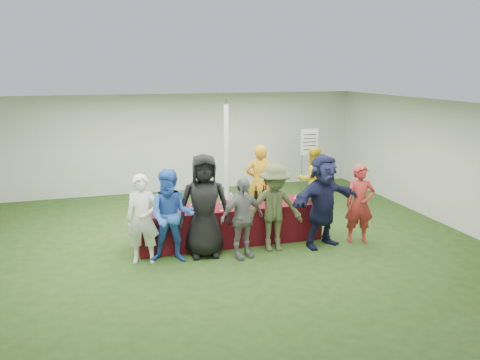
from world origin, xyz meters
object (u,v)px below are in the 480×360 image
object	(u,v)px
customer_5	(323,201)
wine_list_sign	(309,147)
customer_0	(143,219)
staff_back	(312,179)
dump_bucket	(310,198)
customer_2	(204,206)
staff_pourer	(259,182)
customer_6	(360,204)
customer_1	(171,216)
customer_4	(274,208)
customer_3	(242,218)
serving_table	(230,224)

from	to	relation	value
customer_5	wine_list_sign	bearing A→B (deg)	53.44
customer_0	staff_back	bearing A→B (deg)	37.32
dump_bucket	customer_2	distance (m)	2.26
dump_bucket	wine_list_sign	world-z (taller)	wine_list_sign
staff_pourer	customer_5	world-z (taller)	customer_5
staff_back	customer_6	world-z (taller)	customer_6
customer_1	customer_0	bearing A→B (deg)	-179.14
staff_pourer	customer_2	bearing A→B (deg)	63.70
customer_5	staff_back	bearing A→B (deg)	53.92
customer_5	staff_pourer	bearing A→B (deg)	92.06
dump_bucket	customer_4	size ratio (longest dim) A/B	0.13
customer_3	customer_6	distance (m)	2.43
staff_back	customer_5	bearing A→B (deg)	72.40
dump_bucket	wine_list_sign	bearing A→B (deg)	65.92
serving_table	staff_pourer	size ratio (longest dim) A/B	2.10
customer_4	customer_2	bearing A→B (deg)	179.58
customer_5	customer_6	distance (m)	0.80
staff_back	customer_4	distance (m)	2.78
staff_back	customer_5	size ratio (longest dim) A/B	0.86
wine_list_sign	customer_0	world-z (taller)	wine_list_sign
wine_list_sign	customer_0	size ratio (longest dim) A/B	1.13
serving_table	dump_bucket	world-z (taller)	dump_bucket
wine_list_sign	customer_1	distance (m)	5.51
wine_list_sign	customer_3	size ratio (longest dim) A/B	1.21
customer_6	customer_4	bearing A→B (deg)	-168.19
serving_table	customer_6	bearing A→B (deg)	-16.55
customer_4	customer_5	size ratio (longest dim) A/B	0.92
wine_list_sign	customer_6	size ratio (longest dim) A/B	1.15
customer_0	customer_6	size ratio (longest dim) A/B	1.02
serving_table	customer_5	bearing A→B (deg)	-23.10
staff_back	customer_4	world-z (taller)	customer_4
staff_back	customer_3	xyz separation A→B (m)	(-2.45, -2.31, -0.03)
staff_back	customer_5	world-z (taller)	customer_5
serving_table	customer_3	world-z (taller)	customer_3
wine_list_sign	customer_3	xyz separation A→B (m)	(-2.99, -3.67, -0.57)
serving_table	staff_pourer	bearing A→B (deg)	50.19
wine_list_sign	customer_6	distance (m)	3.68
staff_back	customer_1	world-z (taller)	customer_1
wine_list_sign	customer_3	distance (m)	4.77
staff_back	customer_6	bearing A→B (deg)	91.96
customer_2	customer_3	world-z (taller)	customer_2
wine_list_sign	staff_pourer	size ratio (longest dim) A/B	1.05
staff_back	dump_bucket	bearing A→B (deg)	66.36
customer_0	customer_2	bearing A→B (deg)	10.83
customer_6	serving_table	bearing A→B (deg)	177.98
staff_pourer	customer_4	bearing A→B (deg)	96.81
customer_5	serving_table	bearing A→B (deg)	140.94
customer_1	customer_5	size ratio (longest dim) A/B	0.93
wine_list_sign	customer_1	size ratio (longest dim) A/B	1.07
serving_table	wine_list_sign	world-z (taller)	wine_list_sign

